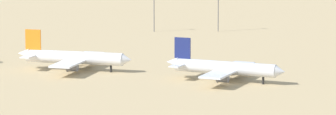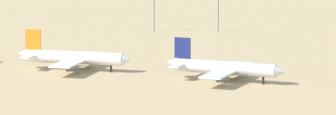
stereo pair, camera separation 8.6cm
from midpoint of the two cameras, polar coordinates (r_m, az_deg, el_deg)
The scene contains 5 objects.
ground at distance 274.84m, azimuth 3.50°, elevation -1.58°, with size 4000.00×4000.00×0.00m, color tan.
parked_jet_orange_3 at distance 298.22m, azimuth -5.57°, elevation -0.01°, with size 37.09×31.24×12.25m.
parked_jet_navy_4 at distance 278.91m, azimuth 3.31°, elevation -0.61°, with size 36.35×30.63×12.00m.
light_pole_west at distance 389.83m, azimuth -0.81°, elevation 2.73°, with size 1.80×0.50×14.17m.
light_pole_east at distance 390.92m, azimuth 2.98°, elevation 3.02°, with size 1.80×0.50×17.88m.
Camera 2 is at (73.04, -260.30, 49.43)m, focal length 103.90 mm.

